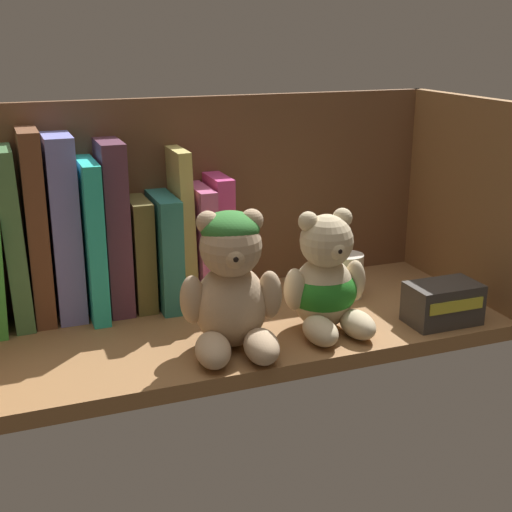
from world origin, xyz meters
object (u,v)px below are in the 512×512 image
Objects in this scene: book_6 at (89,235)px; book_10 at (180,225)px; book_3 at (12,235)px; teddy_bear_smaller at (326,284)px; book_9 at (161,247)px; book_7 at (112,225)px; teddy_bear_larger at (232,285)px; small_product_box at (443,303)px; book_5 at (63,226)px; book_4 at (35,225)px; book_12 at (217,235)px; book_8 at (138,251)px; book_11 at (197,241)px; pillar_candle at (347,275)px.

book_6 is 0.98× the size of book_10.
book_3 is 1.10× the size of book_6.
teddy_bear_smaller is (35.95, -17.32, -5.35)cm from book_3.
book_3 reaches higher than book_9.
book_7 is 21.56cm from teddy_bear_larger.
book_9 is 38.52cm from small_product_box.
book_9 is at bearing 0.00° from book_5.
book_4 reaches higher than book_12.
book_5 is at bearing 180.00° from book_7.
book_6 is 1.38× the size of book_8.
book_12 is 1.12× the size of teddy_bear_smaller.
teddy_bear_smaller is at bearing -45.95° from book_9.
book_6 is at bearing 126.12° from teddy_bear_larger.
teddy_bear_smaller is (12.85, 1.20, -1.90)cm from teddy_bear_larger.
book_8 is (9.66, 0.00, -4.50)cm from book_5.
book_9 is (12.88, 0.00, -4.28)cm from book_5.
book_11 is at bearing 123.64° from teddy_bear_smaller.
book_5 reaches higher than book_8.
book_7 is at bearing 119.42° from teddy_bear_larger.
book_4 is 19.18cm from book_10.
book_4 is 13.99cm from book_8.
book_3 is 16.44cm from book_8.
book_8 is at bearing 149.08° from small_product_box.
teddy_bear_smaller reaches higher than book_8.
teddy_bear_larger reaches higher than teddy_bear_smaller.
book_10 is 24.59cm from pillar_candle.
small_product_box is at bearing -38.28° from book_11.
book_7 is 12.24cm from book_11.
teddy_bear_smaller is (23.29, -17.32, -5.41)cm from book_7.
book_8 is at bearing 0.00° from book_6.
pillar_candle is at bearing -10.53° from book_3.
book_6 reaches higher than book_11.
book_5 reaches higher than book_6.
book_4 is at bearing 168.75° from pillar_candle.
book_9 is (9.61, 0.00, -2.67)cm from book_6.
book_9 reaches higher than small_product_box.
book_12 is at bearing 0.00° from book_10.
book_9 reaches higher than book_8.
pillar_candle is at bearing -20.41° from book_10.
pillar_candle is (43.90, -8.16, -8.30)cm from book_3.
book_3 is 0.92× the size of book_4.
pillar_candle is 0.68× the size of small_product_box.
book_9 reaches higher than pillar_candle.
book_7 reaches higher than book_6.
book_5 is at bearing 132.20° from teddy_bear_larger.
book_7 is 1.42× the size of book_11.
book_10 reaches higher than book_6.
book_4 is 1.17× the size of book_10.
book_3 reaches higher than book_6.
book_8 reaches higher than pillar_candle.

